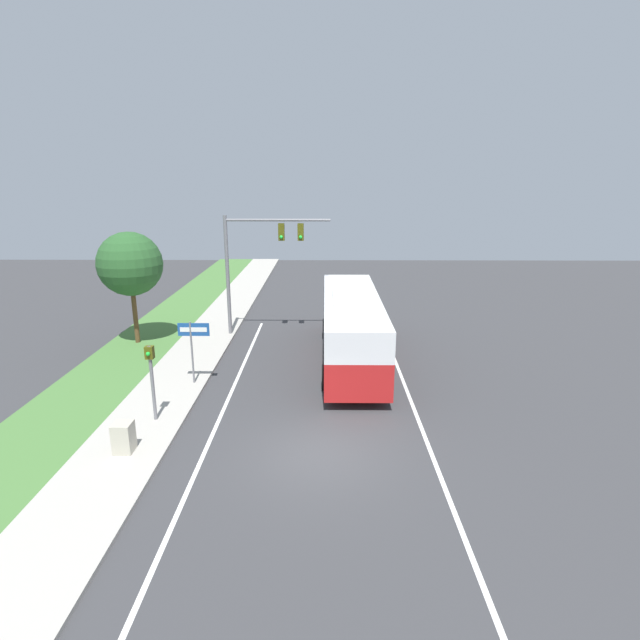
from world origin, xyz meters
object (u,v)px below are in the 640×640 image
(signal_gantry, at_px, (257,252))
(utility_cabinet, at_px, (124,437))
(bus, at_px, (351,323))
(street_sign, at_px, (193,340))
(pedestrian_signal, at_px, (151,371))

(signal_gantry, xyz_separation_m, utility_cabinet, (-2.67, -12.63, -4.06))
(bus, relative_size, street_sign, 4.09)
(pedestrian_signal, bearing_deg, street_sign, 80.00)
(signal_gantry, bearing_deg, bus, -38.99)
(bus, height_order, utility_cabinet, bus)
(signal_gantry, bearing_deg, pedestrian_signal, -103.03)
(pedestrian_signal, relative_size, utility_cabinet, 2.96)
(bus, distance_m, utility_cabinet, 11.57)
(bus, xyz_separation_m, street_sign, (-6.69, -3.14, 0.15))
(signal_gantry, bearing_deg, utility_cabinet, -101.93)
(utility_cabinet, bearing_deg, signal_gantry, 78.07)
(street_sign, bearing_deg, utility_cabinet, -98.66)
(pedestrian_signal, distance_m, utility_cabinet, 2.59)
(bus, distance_m, signal_gantry, 6.87)
(signal_gantry, height_order, pedestrian_signal, signal_gantry)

